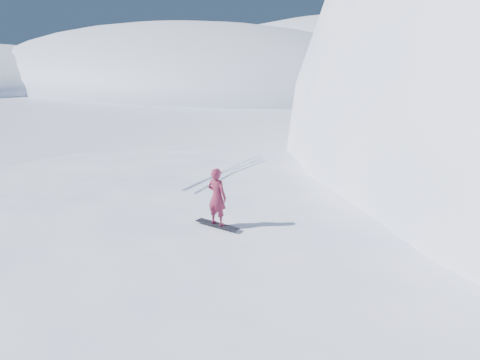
# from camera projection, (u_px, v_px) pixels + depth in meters

# --- Properties ---
(ground) EXTENTS (400.00, 400.00, 0.00)m
(ground) POSITION_uv_depth(u_px,v_px,m) (176.00, 278.00, 14.01)
(ground) COLOR white
(ground) RESTS_ON ground
(near_ridge) EXTENTS (36.00, 28.00, 4.80)m
(near_ridge) POSITION_uv_depth(u_px,v_px,m) (256.00, 255.00, 15.61)
(near_ridge) COLOR white
(near_ridge) RESTS_ON ground
(far_ridge_a) EXTENTS (120.00, 70.00, 28.00)m
(far_ridge_a) POSITION_uv_depth(u_px,v_px,m) (166.00, 85.00, 101.18)
(far_ridge_a) COLOR white
(far_ridge_a) RESTS_ON ground
(far_ridge_c) EXTENTS (140.00, 90.00, 36.00)m
(far_ridge_c) POSITION_uv_depth(u_px,v_px,m) (374.00, 80.00, 119.64)
(far_ridge_c) COLOR white
(far_ridge_c) RESTS_ON ground
(wind_bumps) EXTENTS (16.00, 14.40, 1.00)m
(wind_bumps) POSITION_uv_depth(u_px,v_px,m) (209.00, 251.00, 15.92)
(wind_bumps) COLOR white
(wind_bumps) RESTS_ON ground
(snowboard) EXTENTS (1.42, 0.40, 0.02)m
(snowboard) POSITION_uv_depth(u_px,v_px,m) (217.00, 225.00, 12.09)
(snowboard) COLOR black
(snowboard) RESTS_ON near_ridge
(snowboarder) EXTENTS (0.63, 0.45, 1.64)m
(snowboarder) POSITION_uv_depth(u_px,v_px,m) (217.00, 197.00, 11.85)
(snowboarder) COLOR maroon
(snowboarder) RESTS_ON snowboard
(vapor_plume) EXTENTS (9.38, 7.50, 6.57)m
(vapor_plume) POSITION_uv_depth(u_px,v_px,m) (88.00, 90.00, 87.28)
(vapor_plume) COLOR white
(vapor_plume) RESTS_ON ground
(board_tracks) EXTENTS (1.76, 5.90, 0.04)m
(board_tracks) POSITION_uv_depth(u_px,v_px,m) (228.00, 171.00, 17.58)
(board_tracks) COLOR silver
(board_tracks) RESTS_ON ground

